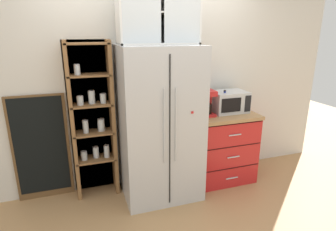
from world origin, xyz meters
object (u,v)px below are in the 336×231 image
(microwave, at_px, (229,102))
(mug_red, at_px, (223,109))
(bottle_green, at_px, (221,103))
(chalkboard_menu, at_px, (41,148))
(bottle_cobalt, at_px, (224,103))
(refrigerator, at_px, (160,124))
(coffee_maker, at_px, (206,103))

(microwave, distance_m, mug_red, 0.13)
(bottle_green, distance_m, chalkboard_menu, 2.18)
(mug_red, xyz_separation_m, bottle_cobalt, (-0.00, -0.03, 0.09))
(refrigerator, height_order, microwave, refrigerator)
(microwave, xyz_separation_m, bottle_cobalt, (-0.09, -0.05, -0.00))
(bottle_cobalt, bearing_deg, chalkboard_menu, 173.22)
(microwave, xyz_separation_m, bottle_green, (-0.09, 0.02, -0.02))
(refrigerator, relative_size, coffee_maker, 5.59)
(mug_red, bearing_deg, chalkboard_menu, 174.00)
(refrigerator, height_order, bottle_green, refrigerator)
(microwave, relative_size, chalkboard_menu, 0.36)
(refrigerator, bearing_deg, coffee_maker, 7.31)
(refrigerator, relative_size, bottle_green, 6.67)
(bottle_cobalt, bearing_deg, mug_red, 85.53)
(microwave, relative_size, bottle_green, 1.70)
(refrigerator, relative_size, bottle_cobalt, 5.95)
(mug_red, distance_m, chalkboard_menu, 2.18)
(bottle_cobalt, height_order, chalkboard_menu, chalkboard_menu)
(mug_red, relative_size, bottle_green, 0.41)
(microwave, height_order, mug_red, microwave)
(microwave, relative_size, bottle_cobalt, 1.51)
(microwave, distance_m, bottle_green, 0.09)
(refrigerator, xyz_separation_m, bottle_green, (0.85, 0.14, 0.13))
(chalkboard_menu, bearing_deg, refrigerator, -14.29)
(mug_red, height_order, bottle_cobalt, bottle_cobalt)
(coffee_maker, xyz_separation_m, chalkboard_menu, (-1.90, 0.25, -0.43))
(mug_red, bearing_deg, microwave, 11.07)
(mug_red, relative_size, bottle_cobalt, 0.36)
(coffee_maker, relative_size, mug_red, 2.94)
(coffee_maker, xyz_separation_m, bottle_cobalt, (0.24, -0.00, -0.03))
(microwave, xyz_separation_m, chalkboard_menu, (-2.23, 0.21, -0.40))
(microwave, height_order, coffee_maker, coffee_maker)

